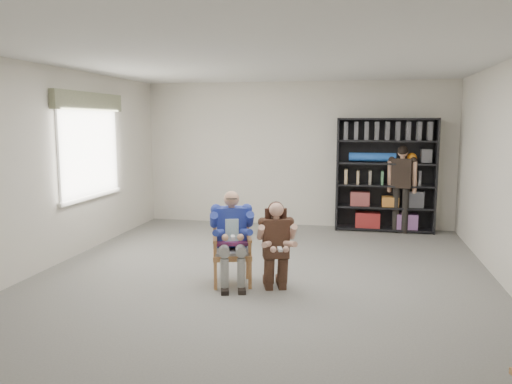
% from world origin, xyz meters
% --- Properties ---
extents(room_shell, '(6.00, 7.00, 2.80)m').
position_xyz_m(room_shell, '(0.00, 0.00, 1.40)').
color(room_shell, silver).
rests_on(room_shell, ground).
extents(floor, '(6.00, 7.00, 0.01)m').
position_xyz_m(floor, '(0.00, 0.00, 0.00)').
color(floor, slate).
rests_on(floor, ground).
extents(window_left, '(0.16, 2.00, 1.75)m').
position_xyz_m(window_left, '(-2.95, 1.00, 1.63)').
color(window_left, white).
rests_on(window_left, room_shell).
extents(armchair, '(0.66, 0.64, 0.92)m').
position_xyz_m(armchair, '(-0.32, -0.32, 0.46)').
color(armchair, '#A36A3B').
rests_on(armchair, floor).
extents(seated_man, '(0.70, 0.83, 1.19)m').
position_xyz_m(seated_man, '(-0.32, -0.32, 0.60)').
color(seated_man, navy).
rests_on(seated_man, floor).
extents(kneeling_woman, '(0.65, 0.83, 1.09)m').
position_xyz_m(kneeling_woman, '(0.26, -0.44, 0.55)').
color(kneeling_woman, '#372619').
rests_on(kneeling_woman, floor).
extents(bookshelf, '(1.80, 0.38, 2.10)m').
position_xyz_m(bookshelf, '(1.70, 3.28, 1.05)').
color(bookshelf, black).
rests_on(bookshelf, floor).
extents(standing_man, '(0.55, 0.38, 1.61)m').
position_xyz_m(standing_man, '(1.98, 3.17, 0.80)').
color(standing_man, black).
rests_on(standing_man, floor).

